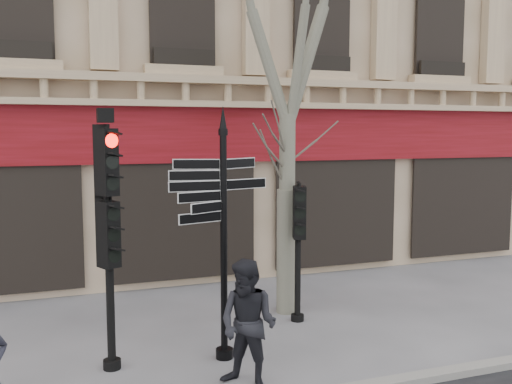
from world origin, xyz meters
TOP-DOWN VIEW (x-y plane):
  - ground at (0.00, 0.00)m, footprint 80.00×80.00m
  - fingerpost at (-0.38, 0.44)m, footprint 1.85×1.85m
  - traffic_signal_main at (-2.14, 0.63)m, footprint 0.53×0.47m
  - traffic_signal_secondary at (1.49, 1.72)m, footprint 0.52×0.44m
  - pedestrian_b at (-0.35, -0.69)m, footprint 1.13×1.15m

SIDE VIEW (x-z plane):
  - ground at x=0.00m, z-range 0.00..0.00m
  - pedestrian_b at x=-0.35m, z-range 0.00..1.87m
  - traffic_signal_secondary at x=1.49m, z-range 0.52..3.17m
  - traffic_signal_main at x=-2.14m, z-range 0.53..4.54m
  - fingerpost at x=-0.38m, z-range 0.70..4.78m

